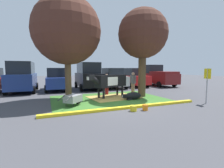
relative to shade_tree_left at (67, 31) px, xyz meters
name	(u,v)px	position (x,y,z in m)	size (l,w,h in m)	color
ground_plane	(118,105)	(2.30, -2.31, -4.19)	(80.00, 80.00, 0.00)	#424247
grass_island	(109,99)	(2.45, -0.58, -4.18)	(7.02, 5.04, 0.02)	#386B28
curb_yellow	(129,107)	(2.45, -3.24, -4.13)	(8.22, 0.24, 0.12)	yellow
hay_bedding	(114,97)	(2.93, -0.24, -4.17)	(3.20, 2.40, 0.04)	tan
shade_tree_left	(67,31)	(0.00, 0.00, 0.00)	(4.06, 4.06, 6.24)	brown
shade_tree_right	(143,35)	(4.90, -0.60, 0.06)	(3.34, 3.34, 5.99)	#4C3823
cow_holstein	(110,81)	(2.71, -0.08, -3.08)	(3.02, 1.53, 1.57)	black
calf_lying	(133,96)	(3.76, -1.34, -3.95)	(1.31, 0.51, 0.48)	black
person_handler	(133,83)	(4.65, 0.18, -3.28)	(0.34, 0.51, 1.69)	#9E7F5B
person_visitor_near	(107,84)	(2.89, 1.02, -3.35)	(0.53, 0.34, 1.57)	maroon
wheelbarrow	(73,99)	(0.03, -1.66, -3.80)	(1.33, 1.36, 0.63)	gray
parking_sign	(207,79)	(7.00, -3.89, -2.81)	(0.11, 0.44, 1.96)	#99999E
bucket_yellow	(134,108)	(2.43, -3.75, -4.05)	(0.33, 0.33, 0.26)	yellow
bucket_orange	(145,107)	(3.00, -3.84, -4.05)	(0.28, 0.28, 0.28)	orange
suv_dark_grey	(22,77)	(-3.08, 5.13, -2.92)	(2.20, 4.64, 2.52)	navy
sedan_blue	(57,79)	(-0.37, 5.25, -3.21)	(2.10, 4.44, 2.02)	navy
suv_black	(88,76)	(2.49, 5.00, -2.92)	(2.20, 4.64, 2.52)	black
sedan_silver	(112,78)	(5.05, 5.12, -3.21)	(2.10, 4.44, 2.02)	silver
hatchback_white	(133,78)	(7.68, 5.39, -3.21)	(2.10, 4.44, 2.02)	red
pickup_truck_maroon	(156,76)	(10.67, 5.24, -3.08)	(2.31, 5.44, 2.42)	maroon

